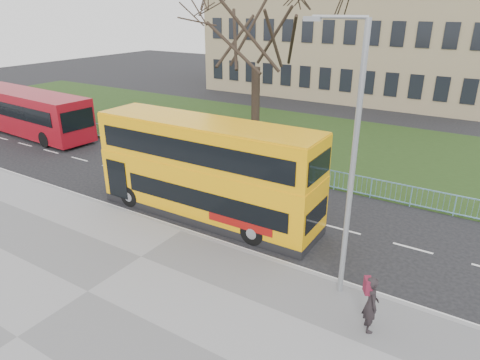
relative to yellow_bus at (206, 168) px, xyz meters
name	(u,v)px	position (x,y,z in m)	size (l,w,h in m)	color
ground	(203,219)	(0.03, -0.39, -2.46)	(120.00, 120.00, 0.00)	black
pavement	(88,293)	(0.03, -7.14, -2.40)	(80.00, 10.50, 0.12)	slate
kerb	(182,231)	(0.03, -1.94, -2.39)	(80.00, 0.20, 0.14)	gray
grass_verge	(319,142)	(0.03, 13.91, -2.42)	(80.00, 15.40, 0.08)	#1F3513
guard_railing	(270,167)	(0.03, 6.21, -1.91)	(40.00, 0.12, 1.10)	#7DBADE
bare_tree	(256,50)	(-2.97, 9.61, 4.33)	(9.39, 9.39, 13.42)	black
civic_building	(353,28)	(-4.97, 34.61, 4.54)	(30.00, 15.00, 14.00)	#907D5C
yellow_bus	(206,168)	(0.00, 0.00, 0.00)	(10.97, 2.72, 4.59)	#F8A90A
red_bus	(28,112)	(-20.01, 4.07, -0.70)	(12.71, 3.58, 3.31)	maroon
pedestrian	(371,304)	(8.88, -3.79, -1.41)	(0.68, 0.45, 1.87)	black
street_lamp	(350,157)	(7.36, -2.40, 2.60)	(1.91, 0.45, 9.02)	gray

